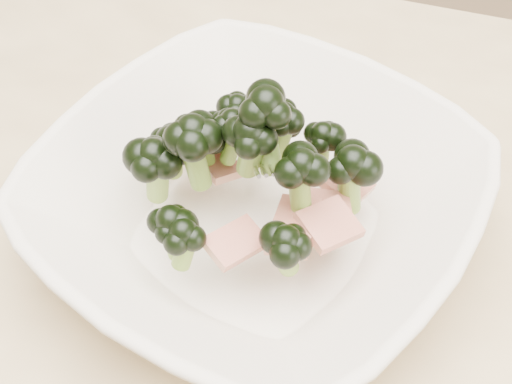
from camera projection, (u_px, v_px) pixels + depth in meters
dining_table at (234, 364)px, 0.58m from camera, size 1.20×0.80×0.75m
broccoli_dish at (254, 198)px, 0.51m from camera, size 0.38×0.38×0.15m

